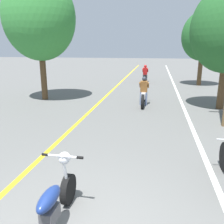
# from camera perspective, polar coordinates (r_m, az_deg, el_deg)

# --- Properties ---
(lane_stripe_center) EXTENTS (0.14, 48.00, 0.01)m
(lane_stripe_center) POSITION_cam_1_polar(r_m,az_deg,el_deg) (15.40, -0.38, 4.86)
(lane_stripe_center) COLOR yellow
(lane_stripe_center) RESTS_ON ground
(lane_stripe_edge) EXTENTS (0.14, 48.00, 0.01)m
(lane_stripe_edge) POSITION_cam_1_polar(r_m,az_deg,el_deg) (15.19, 15.60, 4.14)
(lane_stripe_edge) COLOR white
(lane_stripe_edge) RESTS_ON ground
(roadside_tree_right_far) EXTENTS (3.07, 2.76, 5.35)m
(roadside_tree_right_far) POSITION_cam_1_polar(r_m,az_deg,el_deg) (19.11, 21.10, 16.65)
(roadside_tree_right_far) COLOR #513A23
(roadside_tree_right_far) RESTS_ON ground
(roadside_tree_left) EXTENTS (3.76, 3.39, 6.43)m
(roadside_tree_left) POSITION_cam_1_polar(r_m,az_deg,el_deg) (13.57, -17.13, 20.79)
(roadside_tree_left) COLOR #513A23
(roadside_tree_left) RESTS_ON ground
(motorcycle_foreground) EXTENTS (0.74, 2.10, 1.07)m
(motorcycle_foreground) POSITION_cam_1_polar(r_m,az_deg,el_deg) (4.07, -14.35, -21.08)
(motorcycle_foreground) COLOR black
(motorcycle_foreground) RESTS_ON ground
(motorcycle_rider_lead) EXTENTS (0.50, 2.21, 1.42)m
(motorcycle_rider_lead) POSITION_cam_1_polar(r_m,az_deg,el_deg) (11.93, 7.63, 4.21)
(motorcycle_rider_lead) COLOR black
(motorcycle_rider_lead) RESTS_ON ground
(motorcycle_rider_far) EXTENTS (0.50, 1.95, 1.41)m
(motorcycle_rider_far) POSITION_cam_1_polar(r_m,az_deg,el_deg) (19.97, 7.96, 8.68)
(motorcycle_rider_far) COLOR black
(motorcycle_rider_far) RESTS_ON ground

